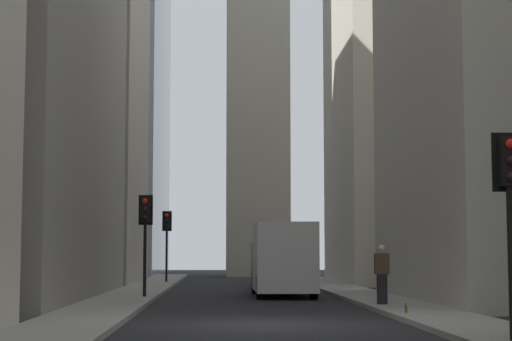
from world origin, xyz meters
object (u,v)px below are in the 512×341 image
at_px(traffic_light_far_junction, 167,230).
at_px(pedestrian, 382,272).
at_px(delivery_truck, 282,259).
at_px(traffic_light_midblock, 145,222).
at_px(sedan_silver, 272,275).
at_px(discarded_bottle, 406,309).
at_px(traffic_light_foreground, 509,186).

bearing_deg(traffic_light_far_junction, pedestrian, -159.86).
xyz_separation_m(delivery_truck, traffic_light_midblock, (-2.77, 5.20, 1.39)).
distance_m(sedan_silver, pedestrian, 15.09).
height_order(traffic_light_far_junction, pedestrian, traffic_light_far_junction).
bearing_deg(traffic_light_midblock, pedestrian, -123.96).
relative_size(traffic_light_midblock, discarded_bottle, 13.66).
bearing_deg(delivery_truck, sedan_silver, 0.00).
distance_m(delivery_truck, sedan_silver, 6.96).
distance_m(traffic_light_midblock, pedestrian, 9.44).
bearing_deg(pedestrian, sedan_silver, 9.52).
relative_size(delivery_truck, pedestrian, 3.56).
xyz_separation_m(sedan_silver, traffic_light_midblock, (-9.69, 5.20, 2.18)).
bearing_deg(delivery_truck, traffic_light_far_junction, 21.71).
distance_m(traffic_light_foreground, discarded_bottle, 7.78).
distance_m(delivery_truck, traffic_light_far_junction, 14.57).
bearing_deg(discarded_bottle, traffic_light_far_junction, 16.99).
height_order(delivery_truck, sedan_silver, delivery_truck).
relative_size(traffic_light_midblock, traffic_light_far_junction, 0.95).
xyz_separation_m(sedan_silver, discarded_bottle, (-18.82, -2.39, -0.42)).
distance_m(delivery_truck, pedestrian, 8.35).
bearing_deg(pedestrian, traffic_light_far_junction, 20.14).
bearing_deg(pedestrian, traffic_light_foreground, -178.62).
height_order(pedestrian, discarded_bottle, pedestrian).
distance_m(traffic_light_foreground, pedestrian, 11.38).
bearing_deg(sedan_silver, traffic_light_midblock, 151.76).
height_order(sedan_silver, traffic_light_midblock, traffic_light_midblock).
relative_size(sedan_silver, traffic_light_midblock, 1.17).
distance_m(sedan_silver, discarded_bottle, 18.97).
xyz_separation_m(delivery_truck, sedan_silver, (6.91, 0.00, -0.80)).
relative_size(pedestrian, discarded_bottle, 6.71).
distance_m(sedan_silver, traffic_light_far_junction, 8.77).
xyz_separation_m(sedan_silver, pedestrian, (-14.88, -2.50, 0.47)).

